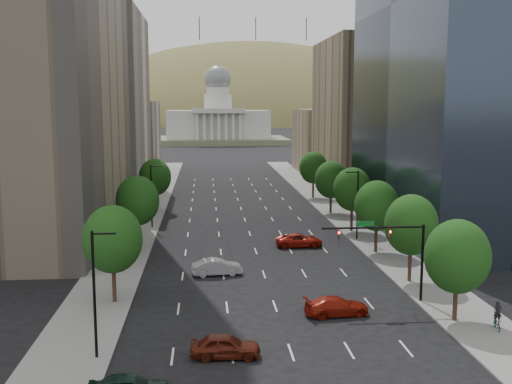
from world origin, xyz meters
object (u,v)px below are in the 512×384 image
object	(u,v)px
capitol	(218,124)
car_maroon	(225,346)
car_silver	(217,267)
cyclist	(497,320)
traffic_signal	(395,246)
car_red_near	(337,306)
car_red_far	(299,240)

from	to	relation	value
capitol	car_maroon	size ratio (longest dim) A/B	12.37
car_maroon	car_silver	xyz separation A→B (m)	(-0.18, 20.61, 0.02)
cyclist	traffic_signal	bearing A→B (deg)	139.55
capitol	car_maroon	world-z (taller)	capitol
car_red_near	car_red_far	xyz separation A→B (m)	(0.66, 24.62, 0.02)
car_maroon	cyclist	world-z (taller)	cyclist
car_maroon	traffic_signal	bearing A→B (deg)	-52.50
car_red_near	cyclist	bearing A→B (deg)	-118.69
car_red_near	car_maroon	distance (m)	12.26
car_silver	cyclist	world-z (taller)	cyclist
capitol	car_silver	world-z (taller)	capitol
traffic_signal	capitol	world-z (taller)	capitol
car_silver	car_red_far	xyz separation A→B (m)	(10.33, 11.76, -0.05)
capitol	car_silver	xyz separation A→B (m)	(-4.83, -209.57, -7.73)
capitol	car_red_near	bearing A→B (deg)	-88.75
car_red_near	car_silver	distance (m)	16.09
traffic_signal	car_maroon	size ratio (longest dim) A/B	1.88
car_red_far	cyclist	distance (m)	31.21
car_red_far	cyclist	xyz separation A→B (m)	(10.90, -29.25, 0.10)
car_red_near	car_red_far	bearing A→B (deg)	-8.40
cyclist	capitol	bearing A→B (deg)	105.05
capitol	car_red_far	xyz separation A→B (m)	(5.50, -197.81, -7.78)
car_silver	car_red_far	size ratio (longest dim) A/B	0.89
capitol	car_red_far	distance (m)	198.04
capitol	car_red_far	bearing A→B (deg)	-88.41
car_red_near	cyclist	xyz separation A→B (m)	(11.56, -4.63, 0.11)
car_maroon	car_red_far	bearing A→B (deg)	-14.51
car_silver	car_red_near	bearing A→B (deg)	-150.83
car_maroon	cyclist	xyz separation A→B (m)	(21.06, 3.13, 0.07)
traffic_signal	capitol	xyz separation A→B (m)	(-10.53, 219.71, 3.40)
car_maroon	car_silver	bearing A→B (deg)	3.39
cyclist	car_silver	bearing A→B (deg)	151.44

